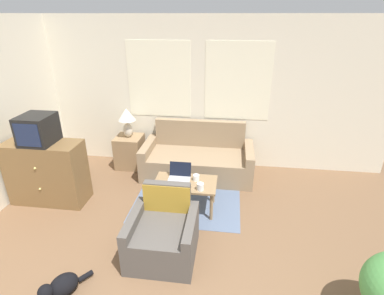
{
  "coord_description": "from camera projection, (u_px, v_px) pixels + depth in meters",
  "views": [
    {
      "loc": [
        0.5,
        -1.61,
        2.59
      ],
      "look_at": [
        -0.05,
        2.47,
        0.75
      ],
      "focal_mm": 28.0,
      "sensor_mm": 36.0,
      "label": 1
    }
  ],
  "objects": [
    {
      "name": "side_table",
      "position": [
        130.0,
        152.0,
        5.46
      ],
      "size": [
        0.46,
        0.46,
        0.58
      ],
      "color": "#937551",
      "rests_on": "ground_plane"
    },
    {
      "name": "laptop",
      "position": [
        179.0,
        176.0,
        4.24
      ],
      "size": [
        0.31,
        0.26,
        0.22
      ],
      "color": "#B7B7BC",
      "rests_on": "coffee_table"
    },
    {
      "name": "cup_navy",
      "position": [
        200.0,
        187.0,
        3.98
      ],
      "size": [
        0.09,
        0.09,
        0.1
      ],
      "color": "white",
      "rests_on": "coffee_table"
    },
    {
      "name": "television",
      "position": [
        38.0,
        129.0,
        4.1
      ],
      "size": [
        0.42,
        0.46,
        0.4
      ],
      "color": "black",
      "rests_on": "tv_dresser"
    },
    {
      "name": "cat_black",
      "position": [
        61.0,
        286.0,
        2.98
      ],
      "size": [
        0.38,
        0.47,
        0.23
      ],
      "rotation": [
        0.0,
        0.0,
        -2.22
      ],
      "color": "black",
      "rests_on": "ground_plane"
    },
    {
      "name": "coffee_table",
      "position": [
        185.0,
        186.0,
        4.2
      ],
      "size": [
        0.87,
        0.52,
        0.44
      ],
      "color": "#8E704C",
      "rests_on": "ground_plane"
    },
    {
      "name": "armchair",
      "position": [
        163.0,
        235.0,
        3.46
      ],
      "size": [
        0.75,
        0.75,
        0.79
      ],
      "color": "#514C47",
      "rests_on": "ground_plane"
    },
    {
      "name": "table_lamp",
      "position": [
        127.0,
        118.0,
        5.2
      ],
      "size": [
        0.3,
        0.3,
        0.52
      ],
      "color": "beige",
      "rests_on": "side_table"
    },
    {
      "name": "tv_dresser",
      "position": [
        47.0,
        172.0,
        4.37
      ],
      "size": [
        1.08,
        0.48,
        0.94
      ],
      "color": "brown",
      "rests_on": "ground_plane"
    },
    {
      "name": "wall_back",
      "position": [
        202.0,
        95.0,
        5.2
      ],
      "size": [
        6.41,
        0.06,
        2.6
      ],
      "color": "silver",
      "rests_on": "ground_plane"
    },
    {
      "name": "rug",
      "position": [
        190.0,
        190.0,
        4.81
      ],
      "size": [
        1.57,
        1.91,
        0.01
      ],
      "color": "slate",
      "rests_on": "ground_plane"
    },
    {
      "name": "couch",
      "position": [
        198.0,
        160.0,
        5.22
      ],
      "size": [
        1.87,
        0.87,
        0.88
      ],
      "color": "#937A5B",
      "rests_on": "ground_plane"
    },
    {
      "name": "cup_yellow",
      "position": [
        196.0,
        178.0,
        4.21
      ],
      "size": [
        0.09,
        0.09,
        0.09
      ],
      "color": "white",
      "rests_on": "coffee_table"
    }
  ]
}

